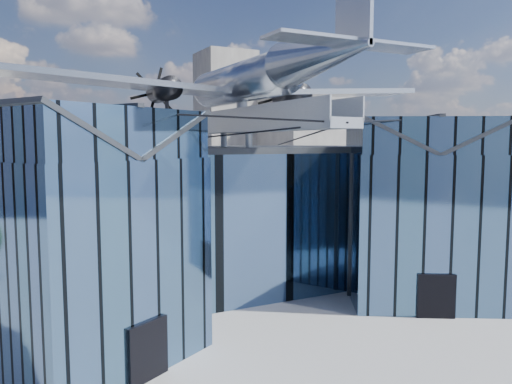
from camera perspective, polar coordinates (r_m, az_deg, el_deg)
name	(u,v)px	position (r m, az deg, el deg)	size (l,w,h in m)	color
ground_plane	(271,317)	(30.26, 1.75, -14.04)	(120.00, 120.00, 0.00)	gray
museum	(231,211)	(34.03, -2.89, -2.21)	(32.88, 24.50, 17.60)	#436489
bg_towers	(118,143)	(77.00, -15.47, 5.39)	(77.00, 24.50, 26.00)	gray
tree_plaza_e	(474,222)	(43.33, 23.69, -3.11)	(4.50, 4.50, 5.81)	#331F14
tree_side_e	(451,217)	(50.35, 21.43, -2.67)	(3.95, 3.95, 4.74)	#331F14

